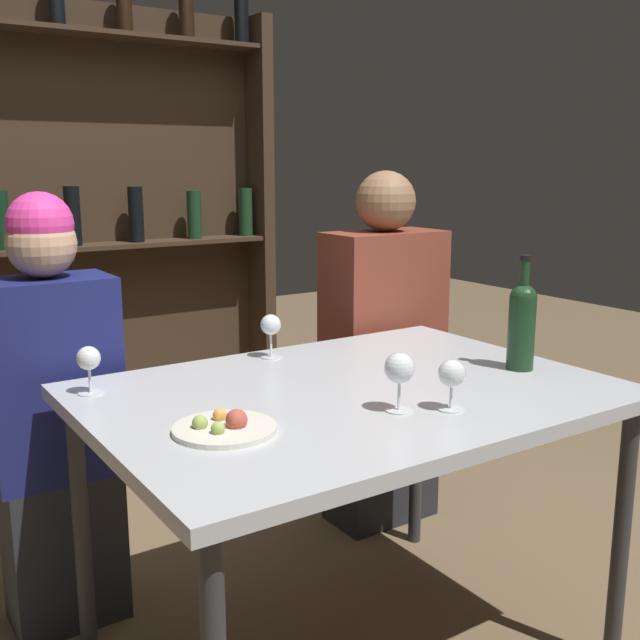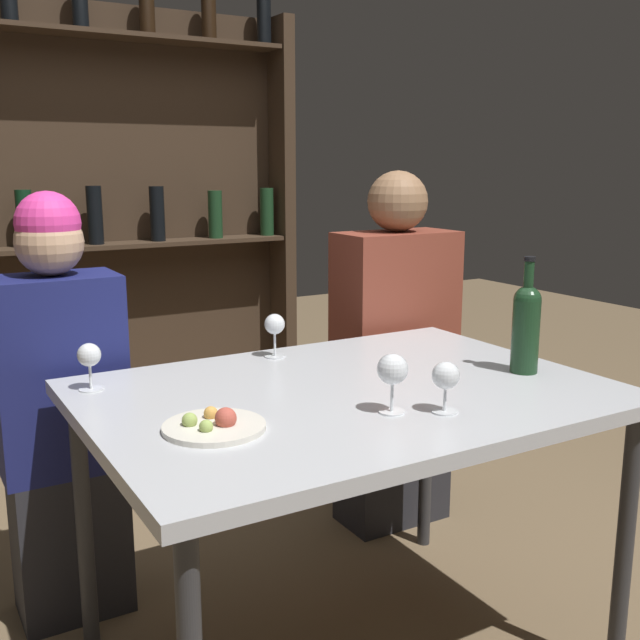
# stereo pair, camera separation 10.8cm
# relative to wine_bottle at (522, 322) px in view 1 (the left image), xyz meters

# --- Properties ---
(dining_table) EXTENTS (1.27, 0.92, 0.76)m
(dining_table) POSITION_rel_wine_bottle_xyz_m (-0.49, 0.11, -0.19)
(dining_table) COLOR #B7BABF
(dining_table) RESTS_ON ground_plane
(wine_rack_wall) EXTENTS (1.66, 0.21, 2.12)m
(wine_rack_wall) POSITION_rel_wine_bottle_xyz_m (-0.49, 2.04, 0.19)
(wine_rack_wall) COLOR #38281C
(wine_rack_wall) RESTS_ON ground_plane
(wine_bottle) EXTENTS (0.07, 0.07, 0.31)m
(wine_bottle) POSITION_rel_wine_bottle_xyz_m (0.00, 0.00, 0.00)
(wine_bottle) COLOR #19381E
(wine_bottle) RESTS_ON dining_table
(wine_glass_0) EXTENTS (0.07, 0.07, 0.14)m
(wine_glass_0) POSITION_rel_wine_bottle_xyz_m (-0.50, -0.09, -0.04)
(wine_glass_0) COLOR silver
(wine_glass_0) RESTS_ON dining_table
(wine_glass_1) EXTENTS (0.06, 0.06, 0.13)m
(wine_glass_1) POSITION_rel_wine_bottle_xyz_m (-0.50, 0.48, -0.04)
(wine_glass_1) COLOR silver
(wine_glass_1) RESTS_ON dining_table
(wine_glass_2) EXTENTS (0.06, 0.06, 0.12)m
(wine_glass_2) POSITION_rel_wine_bottle_xyz_m (-0.40, -0.15, -0.05)
(wine_glass_2) COLOR silver
(wine_glass_2) RESTS_ON dining_table
(wine_glass_3) EXTENTS (0.06, 0.06, 0.12)m
(wine_glass_3) POSITION_rel_wine_bottle_xyz_m (-1.04, 0.42, -0.05)
(wine_glass_3) COLOR silver
(wine_glass_3) RESTS_ON dining_table
(food_plate_0) EXTENTS (0.22, 0.22, 0.05)m
(food_plate_0) POSITION_rel_wine_bottle_xyz_m (-0.89, 0.00, -0.12)
(food_plate_0) COLOR silver
(food_plate_0) RESTS_ON dining_table
(seated_person_left) EXTENTS (0.35, 0.22, 1.24)m
(seated_person_left) POSITION_rel_wine_bottle_xyz_m (-1.06, 0.73, -0.29)
(seated_person_left) COLOR #26262B
(seated_person_left) RESTS_ON ground_plane
(seated_person_right) EXTENTS (0.43, 0.22, 1.29)m
(seated_person_right) POSITION_rel_wine_bottle_xyz_m (0.10, 0.73, -0.29)
(seated_person_right) COLOR #26262B
(seated_person_right) RESTS_ON ground_plane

